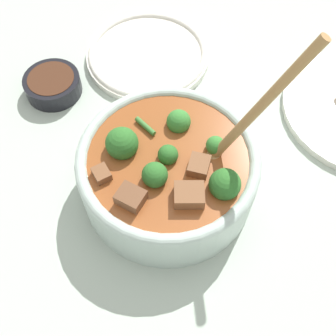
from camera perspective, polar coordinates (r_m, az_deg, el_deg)
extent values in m
plane|color=#ADBCAD|center=(0.60, 0.00, -2.68)|extent=(4.00, 4.00, 0.00)
cylinder|color=#B2C6BC|center=(0.57, 0.00, -0.81)|extent=(0.24, 0.24, 0.08)
torus|color=#B2C6BC|center=(0.54, 0.00, 1.29)|extent=(0.24, 0.24, 0.02)
cylinder|color=brown|center=(0.56, 0.00, -0.12)|extent=(0.21, 0.21, 0.05)
sphere|color=#2D6B28|center=(0.51, 7.70, -2.19)|extent=(0.04, 0.04, 0.04)
cylinder|color=#6B9956|center=(0.53, 7.35, -3.70)|extent=(0.01, 0.01, 0.02)
sphere|color=#2D6B28|center=(0.51, -1.80, -0.94)|extent=(0.03, 0.03, 0.03)
cylinder|color=#6B9956|center=(0.53, -1.73, -2.23)|extent=(0.01, 0.01, 0.01)
sphere|color=#387F33|center=(0.54, 6.43, 3.08)|extent=(0.02, 0.02, 0.02)
cylinder|color=#6B9956|center=(0.55, 6.25, 2.04)|extent=(0.01, 0.01, 0.01)
sphere|color=#387F33|center=(0.56, 1.45, 6.32)|extent=(0.03, 0.03, 0.03)
cylinder|color=#6B9956|center=(0.58, 1.40, 4.89)|extent=(0.01, 0.01, 0.01)
sphere|color=#2D6B28|center=(0.53, 0.19, 1.93)|extent=(0.03, 0.03, 0.03)
cylinder|color=#6B9956|center=(0.55, 0.19, 0.83)|extent=(0.01, 0.01, 0.01)
sphere|color=#2D6B28|center=(0.54, -6.26, 3.34)|extent=(0.04, 0.04, 0.04)
cylinder|color=#6B9956|center=(0.56, -5.97, 1.54)|extent=(0.01, 0.01, 0.02)
cube|color=brown|center=(0.50, -5.04, -4.16)|extent=(0.04, 0.04, 0.02)
cube|color=brown|center=(0.52, -8.97, -0.86)|extent=(0.02, 0.03, 0.02)
cube|color=brown|center=(0.50, 2.86, -3.92)|extent=(0.04, 0.04, 0.03)
cube|color=brown|center=(0.52, 4.19, 0.11)|extent=(0.04, 0.04, 0.02)
cylinder|color=#3D7533|center=(0.56, -3.09, 5.70)|extent=(0.02, 0.03, 0.01)
ellipsoid|color=#A87A47|center=(0.55, 6.18, 1.61)|extent=(0.04, 0.03, 0.01)
cylinder|color=#A87A47|center=(0.48, 12.41, 8.14)|extent=(0.10, 0.03, 0.19)
cylinder|color=black|center=(0.72, -15.33, 10.79)|extent=(0.09, 0.09, 0.03)
cylinder|color=#472819|center=(0.71, -15.53, 11.37)|extent=(0.07, 0.07, 0.01)
cylinder|color=silver|center=(0.76, -2.74, 14.95)|extent=(0.21, 0.21, 0.01)
torus|color=silver|center=(0.75, -2.76, 15.28)|extent=(0.21, 0.21, 0.01)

